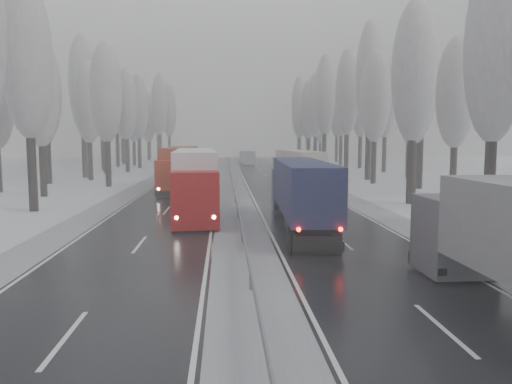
{
  "coord_description": "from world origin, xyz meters",
  "views": [
    {
      "loc": [
        -0.93,
        -13.29,
        5.4
      ],
      "look_at": [
        0.98,
        16.39,
        2.2
      ],
      "focal_mm": 35.0,
      "sensor_mm": 36.0,
      "label": 1
    }
  ],
  "objects": [
    {
      "name": "tree_25",
      "position": [
        24.81,
        55.02,
        12.52
      ],
      "size": [
        3.6,
        3.6,
        19.44
      ],
      "color": "black",
      "rests_on": "ground"
    },
    {
      "name": "tree_16",
      "position": [
        15.04,
        15.67,
        10.67
      ],
      "size": [
        3.6,
        3.6,
        16.53
      ],
      "color": "black",
      "rests_on": "ground"
    },
    {
      "name": "tree_20",
      "position": [
        17.9,
        35.17,
        10.14
      ],
      "size": [
        3.6,
        3.6,
        15.71
      ],
      "color": "black",
      "rests_on": "ground"
    },
    {
      "name": "tree_79",
      "position": [
        -20.33,
        119.31,
        11.01
      ],
      "size": [
        3.6,
        3.6,
        17.07
      ],
      "color": "black",
      "rests_on": "ground"
    },
    {
      "name": "box_truck_distant",
      "position": [
        3.82,
        88.79,
        1.5
      ],
      "size": [
        2.98,
        8.05,
        2.95
      ],
      "rotation": [
        0.0,
        0.0,
        0.07
      ],
      "color": "#B1B4B9",
      "rests_on": "ground"
    },
    {
      "name": "tree_32",
      "position": [
        16.63,
        89.21,
        11.18
      ],
      "size": [
        3.6,
        3.6,
        17.33
      ],
      "color": "black",
      "rests_on": "ground"
    },
    {
      "name": "tree_68",
      "position": [
        -16.58,
        69.11,
        10.75
      ],
      "size": [
        3.6,
        3.6,
        16.65
      ],
      "color": "black",
      "rests_on": "ground"
    },
    {
      "name": "median_slush",
      "position": [
        0.0,
        30.0,
        0.02
      ],
      "size": [
        3.0,
        200.0,
        0.04
      ],
      "primitive_type": "cube",
      "color": "#A3A5AA",
      "rests_on": "ground"
    },
    {
      "name": "tree_63",
      "position": [
        -21.85,
        47.73,
        10.89
      ],
      "size": [
        3.6,
        3.6,
        16.88
      ],
      "color": "black",
      "rests_on": "ground"
    },
    {
      "name": "tree_22",
      "position": [
        17.02,
        45.6,
        10.24
      ],
      "size": [
        3.6,
        3.6,
        15.86
      ],
      "color": "black",
      "rests_on": "ground"
    },
    {
      "name": "tree_36",
      "position": [
        17.04,
        106.16,
        13.02
      ],
      "size": [
        3.6,
        3.6,
        20.23
      ],
      "color": "black",
      "rests_on": "ground"
    },
    {
      "name": "tree_33",
      "position": [
        19.77,
        93.21,
        9.26
      ],
      "size": [
        3.6,
        3.6,
        14.33
      ],
      "color": "black",
      "rests_on": "ground"
    },
    {
      "name": "tree_19",
      "position": [
        20.02,
        31.03,
        9.42
      ],
      "size": [
        3.6,
        3.6,
        14.57
      ],
      "color": "black",
      "rests_on": "ground"
    },
    {
      "name": "carriageway_left",
      "position": [
        -5.25,
        30.0,
        0.01
      ],
      "size": [
        7.5,
        200.0,
        0.03
      ],
      "primitive_type": "cube",
      "color": "black",
      "rests_on": "ground"
    },
    {
      "name": "tree_21",
      "position": [
        20.12,
        39.17,
        12.0
      ],
      "size": [
        3.6,
        3.6,
        18.62
      ],
      "color": "black",
      "rests_on": "ground"
    },
    {
      "name": "tree_35",
      "position": [
        24.94,
        100.32,
        11.77
      ],
      "size": [
        3.6,
        3.6,
        18.25
      ],
      "color": "black",
      "rests_on": "ground"
    },
    {
      "name": "tree_65",
      "position": [
        -20.05,
        56.71,
        12.55
      ],
      "size": [
        3.6,
        3.6,
        19.48
      ],
      "color": "black",
      "rests_on": "ground"
    },
    {
      "name": "carriageway_right",
      "position": [
        5.25,
        30.0,
        0.01
      ],
      "size": [
        7.5,
        200.0,
        0.03
      ],
      "primitive_type": "cube",
      "color": "black",
      "rests_on": "ground"
    },
    {
      "name": "shoulder_right",
      "position": [
        10.2,
        30.0,
        0.02
      ],
      "size": [
        2.4,
        200.0,
        0.04
      ],
      "primitive_type": "cube",
      "color": "#A3A5AA",
      "rests_on": "ground"
    },
    {
      "name": "tree_27",
      "position": [
        24.72,
        65.27,
        11.36
      ],
      "size": [
        3.6,
        3.6,
        17.62
      ],
      "color": "black",
      "rests_on": "ground"
    },
    {
      "name": "tree_30",
      "position": [
        16.56,
        81.7,
        11.52
      ],
      "size": [
        3.6,
        3.6,
        17.86
      ],
      "color": "black",
      "rests_on": "ground"
    },
    {
      "name": "tree_37",
      "position": [
        24.02,
        110.16,
        10.56
      ],
      "size": [
        3.6,
        3.6,
        16.37
      ],
      "color": "black",
      "rests_on": "ground"
    },
    {
      "name": "tree_24",
      "position": [
        17.9,
        51.02,
        13.19
      ],
      "size": [
        3.6,
        3.6,
        20.49
      ],
      "color": "black",
      "rests_on": "ground"
    },
    {
      "name": "tree_78",
      "position": [
        -17.56,
        115.31,
        12.59
      ],
      "size": [
        3.6,
        3.6,
        19.55
      ],
      "color": "black",
      "rests_on": "ground"
    },
    {
      "name": "tree_69",
      "position": [
        -21.42,
        73.11,
        12.46
      ],
      "size": [
        3.6,
        3.6,
        19.35
      ],
      "color": "black",
      "rests_on": "ground"
    },
    {
      "name": "tree_71",
      "position": [
        -21.09,
        83.19,
        12.63
      ],
      "size": [
        3.6,
        3.6,
        19.61
      ],
      "color": "black",
      "rests_on": "ground"
    },
    {
      "name": "tree_38",
      "position": [
        18.73,
        116.73,
        11.59
      ],
      "size": [
        3.6,
        3.6,
        17.97
      ],
      "color": "black",
      "rests_on": "ground"
    },
    {
      "name": "tree_62",
      "position": [
        -13.94,
        43.73,
        10.36
      ],
      "size": [
        3.6,
        3.6,
        16.04
      ],
      "color": "black",
      "rests_on": "ground"
    },
    {
      "name": "tree_58",
      "position": [
        -15.13,
        24.57,
        11.1
      ],
      "size": [
        3.6,
        3.6,
        17.21
      ],
      "color": "black",
      "rests_on": "ground"
    },
    {
      "name": "tree_66",
      "position": [
        -18.16,
        62.35,
        9.84
      ],
      "size": [
        3.6,
        3.6,
        15.23
      ],
      "color": "black",
      "rests_on": "ground"
    },
    {
      "name": "tree_18",
      "position": [
        14.51,
        27.03,
        10.7
      ],
      "size": [
        3.6,
        3.6,
        16.58
      ],
      "color": "black",
      "rests_on": "ground"
    },
    {
      "name": "tree_70",
      "position": [
        -16.33,
        79.19,
        11.03
      ],
      "size": [
        3.6,
        3.6,
        17.09
      ],
      "color": "black",
      "rests_on": "ground"
    },
    {
      "name": "tree_73",
      "position": [
        -21.82,
        92.54,
        11.11
      ],
      "size": [
        3.6,
        3.6,
        17.22
      ],
      "color": "black",
      "rests_on": "ground"
    },
    {
      "name": "tree_28",
      "position": [
        16.34,
        71.95,
        12.64
      ],
      "size": [
        3.6,
        3.6,
        19.62
      ],
      "color": "black",
      "rests_on": "ground"
    },
    {
      "name": "truck_red_red",
      "position": [
        -5.61,
        39.38,
        2.61
      ],
      "size": [
        3.01,
        17.49,
        4.47
      ],
      "rotation": [
        0.0,
        0.0,
        -0.02
      ],
      "color": "red",
      "rests_on": "ground"
    },
    {
      "name": "tree_75",
      "position": [
        -24.2,
        103.33,
        11.99
      ],
      "size": [
        3.6,
        3.6,
        18.6
      ],
      "color": "black",
      "rests_on": "ground"
    },
    {
      "name": "truck_cream_box",
      "position": [
        7.13,
        41.79,
        2.38
      ],
      "size": [
        4.01,
        16.05,
        4.08
      ],
      "rotation": [
        0.0,
        0.0,
        0.1
      ],
      "color": "beige",
      "rests_on": "ground"
    },
    {
      "name": "tree_29",
      "position": [
        23.71,
        75.95,
        11.67
      ],
      "size": [
        3.6,
        3.6,
        18.11
      ],
      "color": "black",
      "rests_on": "ground"
    },
    {
      "name": "tree_34",
      "position": [
        15.73,
        96.32,
        11.37
      ],
      "size": [
        3.6,
        3.6,
        17.63
      ],
      "color": "black",
      "rests_on": "ground"
    },
    {
      "name": "tree_74",
      "position": [
        -15.07,
        99.33,
        12.67
      ],
      "size": [
        3.6,
        3.6,
        19.68
      ],
      "color": "black",
      "rests_on": "ground"
    },
    {
      "name": "tree_23",
      "position": [
        23.31,
        49.6,
        8.77
      ],
      "size": [
        3.6,
        3.6,
        13.55
      ],
      "color": "black",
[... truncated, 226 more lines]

